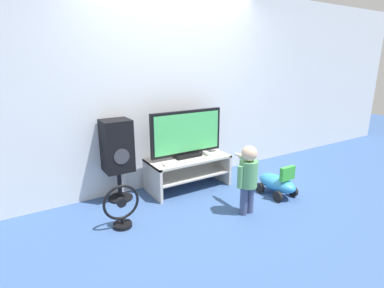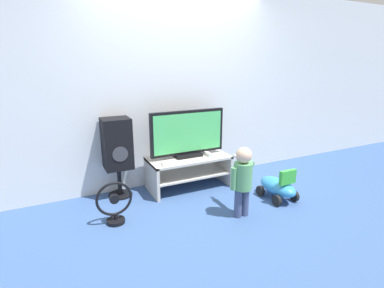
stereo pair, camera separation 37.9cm
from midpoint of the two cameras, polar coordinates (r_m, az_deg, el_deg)
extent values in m
plane|color=#38568C|center=(3.89, -1.60, -9.55)|extent=(16.00, 16.00, 0.00)
cube|color=silver|center=(4.06, -6.09, 10.55)|extent=(10.00, 0.06, 2.60)
cube|color=beige|center=(3.94, -3.55, -2.71)|extent=(1.07, 0.52, 0.03)
cube|color=beige|center=(4.02, -3.50, -5.71)|extent=(1.03, 0.48, 0.02)
cube|color=beige|center=(3.81, -10.41, -6.83)|extent=(0.04, 0.52, 0.43)
cube|color=beige|center=(4.26, 2.64, -4.10)|extent=(0.04, 0.52, 0.43)
cube|color=black|center=(3.95, -3.74, -2.13)|extent=(0.36, 0.20, 0.04)
cube|color=black|center=(3.87, -3.82, 2.20)|extent=(1.02, 0.05, 0.57)
cube|color=#4CBF66|center=(3.85, -3.62, 2.11)|extent=(0.95, 0.01, 0.50)
cube|color=white|center=(4.01, -0.05, -1.80)|extent=(0.05, 0.18, 0.04)
cube|color=#3F8CE5|center=(3.94, 0.66, -2.15)|extent=(0.03, 0.00, 0.01)
cube|color=white|center=(3.63, -8.10, -4.03)|extent=(0.06, 0.13, 0.02)
cylinder|color=#337FD8|center=(3.63, -8.11, -3.84)|extent=(0.01, 0.01, 0.00)
cylinder|color=#3F4C72|center=(3.37, 6.63, -10.77)|extent=(0.08, 0.08, 0.32)
cylinder|color=#3F4C72|center=(3.42, 7.84, -10.38)|extent=(0.08, 0.08, 0.32)
cylinder|color=#599E66|center=(3.27, 7.43, -5.72)|extent=(0.20, 0.20, 0.29)
sphere|color=beige|center=(3.19, 7.57, -1.85)|extent=(0.17, 0.17, 0.17)
cylinder|color=#599E66|center=(3.21, 5.81, -6.33)|extent=(0.06, 0.06, 0.25)
cylinder|color=#599E66|center=(3.39, 7.70, -2.93)|extent=(0.06, 0.25, 0.06)
sphere|color=beige|center=(3.48, 6.41, -2.39)|extent=(0.07, 0.07, 0.07)
cube|color=white|center=(3.51, 6.01, -2.22)|extent=(0.03, 0.13, 0.02)
cylinder|color=black|center=(3.91, -16.22, -9.89)|extent=(0.30, 0.30, 0.02)
cylinder|color=black|center=(3.84, -16.42, -7.50)|extent=(0.05, 0.05, 0.37)
cube|color=black|center=(3.68, -17.01, -0.34)|extent=(0.33, 0.30, 0.62)
cylinder|color=#38383D|center=(3.56, -16.24, -2.35)|extent=(0.18, 0.01, 0.18)
cylinder|color=black|center=(3.31, -16.39, -14.66)|extent=(0.19, 0.19, 0.04)
cylinder|color=black|center=(3.28, -16.46, -13.89)|extent=(0.04, 0.04, 0.06)
torus|color=black|center=(3.19, -16.74, -10.68)|extent=(0.38, 0.03, 0.38)
cylinder|color=black|center=(3.19, -16.74, -10.68)|extent=(0.10, 0.05, 0.10)
ellipsoid|color=#338CD1|center=(3.91, 13.20, -7.27)|extent=(0.27, 0.55, 0.19)
cube|color=green|center=(3.75, 15.00, -5.49)|extent=(0.22, 0.05, 0.17)
cylinder|color=black|center=(3.96, 10.13, -8.27)|extent=(0.04, 0.13, 0.13)
cylinder|color=black|center=(4.14, 12.99, -7.37)|extent=(0.04, 0.13, 0.13)
cylinder|color=black|center=(3.76, 13.25, -9.78)|extent=(0.04, 0.13, 0.13)
cylinder|color=black|center=(3.95, 16.11, -8.74)|extent=(0.04, 0.13, 0.13)
camera|label=1|loc=(0.19, -92.86, -0.80)|focal=28.00mm
camera|label=2|loc=(0.19, 87.14, 0.80)|focal=28.00mm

